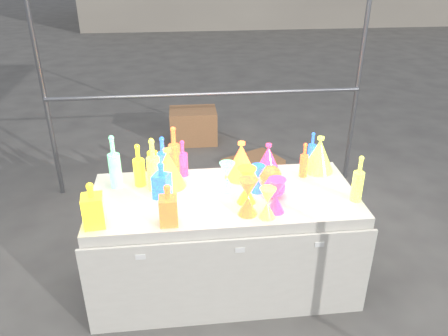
{
  "coord_description": "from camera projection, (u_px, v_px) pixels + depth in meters",
  "views": [
    {
      "loc": [
        -0.29,
        -2.55,
        2.25
      ],
      "look_at": [
        0.0,
        0.0,
        0.95
      ],
      "focal_mm": 35.0,
      "sensor_mm": 36.0,
      "label": 1
    }
  ],
  "objects": [
    {
      "name": "ground",
      "position": [
        224.0,
        280.0,
        3.3
      ],
      "size": [
        80.0,
        80.0,
        0.0
      ],
      "primitive_type": "plane",
      "color": "slate",
      "rests_on": "ground"
    },
    {
      "name": "display_table",
      "position": [
        224.0,
        240.0,
        3.13
      ],
      "size": [
        1.84,
        0.83,
        0.75
      ],
      "color": "silver",
      "rests_on": "ground"
    },
    {
      "name": "cardboard_box_closed",
      "position": [
        193.0,
        126.0,
        5.57
      ],
      "size": [
        0.59,
        0.43,
        0.43
      ],
      "primitive_type": "cube",
      "rotation": [
        0.0,
        0.0,
        -0.01
      ],
      "color": "#AB764D",
      "rests_on": "ground"
    },
    {
      "name": "cardboard_box_flat",
      "position": [
        253.0,
        162.0,
        5.07
      ],
      "size": [
        0.75,
        0.67,
        0.05
      ],
      "primitive_type": "cube",
      "rotation": [
        0.0,
        0.0,
        0.47
      ],
      "color": "#AB764D",
      "rests_on": "ground"
    },
    {
      "name": "bottle_0",
      "position": [
        153.0,
        156.0,
        3.16
      ],
      "size": [
        0.08,
        0.08,
        0.29
      ],
      "primitive_type": null,
      "rotation": [
        0.0,
        0.0,
        -0.11
      ],
      "color": "#B93E11",
      "rests_on": "display_table"
    },
    {
      "name": "bottle_2",
      "position": [
        174.0,
        152.0,
        3.12
      ],
      "size": [
        0.11,
        0.11,
        0.38
      ],
      "primitive_type": null,
      "rotation": [
        0.0,
        0.0,
        0.43
      ],
      "color": "orange",
      "rests_on": "display_table"
    },
    {
      "name": "bottle_3",
      "position": [
        183.0,
        158.0,
        3.15
      ],
      "size": [
        0.09,
        0.09,
        0.28
      ],
      "primitive_type": null,
      "rotation": [
        0.0,
        0.0,
        -0.36
      ],
      "color": "blue",
      "rests_on": "display_table"
    },
    {
      "name": "bottle_4",
      "position": [
        153.0,
        165.0,
        2.95
      ],
      "size": [
        0.1,
        0.1,
        0.38
      ],
      "primitive_type": null,
      "rotation": [
        0.0,
        0.0,
        0.1
      ],
      "color": "#125A75",
      "rests_on": "display_table"
    },
    {
      "name": "bottle_5",
      "position": [
        114.0,
        162.0,
        2.98
      ],
      "size": [
        0.1,
        0.1,
        0.39
      ],
      "primitive_type": null,
      "rotation": [
        0.0,
        0.0,
        -0.21
      ],
      "color": "#D0298B",
      "rests_on": "display_table"
    },
    {
      "name": "bottle_6",
      "position": [
        139.0,
        165.0,
        3.01
      ],
      "size": [
        0.09,
        0.09,
        0.31
      ],
      "primitive_type": null,
      "rotation": [
        0.0,
        0.0,
        -0.19
      ],
      "color": "#B93E11",
      "rests_on": "display_table"
    },
    {
      "name": "bottle_7",
      "position": [
        163.0,
        159.0,
        3.07
      ],
      "size": [
        0.08,
        0.08,
        0.34
      ],
      "primitive_type": null,
      "rotation": [
        0.0,
        0.0,
        -0.01
      ],
      "color": "#1B964E",
      "rests_on": "display_table"
    },
    {
      "name": "decanter_0",
      "position": [
        93.0,
        205.0,
        2.57
      ],
      "size": [
        0.14,
        0.14,
        0.29
      ],
      "primitive_type": null,
      "rotation": [
        0.0,
        0.0,
        0.11
      ],
      "color": "#B93E11",
      "rests_on": "display_table"
    },
    {
      "name": "decanter_1",
      "position": [
        168.0,
        205.0,
        2.59
      ],
      "size": [
        0.11,
        0.11,
        0.27
      ],
      "primitive_type": null,
      "rotation": [
        0.0,
        0.0,
        -0.0
      ],
      "color": "orange",
      "rests_on": "display_table"
    },
    {
      "name": "decanter_2",
      "position": [
        162.0,
        180.0,
        2.88
      ],
      "size": [
        0.13,
        0.13,
        0.26
      ],
      "primitive_type": null,
      "rotation": [
        0.0,
        0.0,
        -0.4
      ],
      "color": "#1B964E",
      "rests_on": "display_table"
    },
    {
      "name": "hourglass_0",
      "position": [
        248.0,
        197.0,
        2.69
      ],
      "size": [
        0.15,
        0.15,
        0.25
      ],
      "primitive_type": null,
      "rotation": [
        0.0,
        0.0,
        0.29
      ],
      "color": "orange",
      "rests_on": "display_table"
    },
    {
      "name": "hourglass_1",
      "position": [
        276.0,
        195.0,
        2.72
      ],
      "size": [
        0.12,
        0.12,
        0.23
      ],
      "primitive_type": null,
      "rotation": [
        0.0,
        0.0,
        0.04
      ],
      "color": "blue",
      "rests_on": "display_table"
    },
    {
      "name": "hourglass_2",
      "position": [
        267.0,
        203.0,
        2.67
      ],
      "size": [
        0.12,
        0.12,
        0.2
      ],
      "primitive_type": null,
      "rotation": [
        0.0,
        0.0,
        0.18
      ],
      "color": "#125A75",
      "rests_on": "display_table"
    },
    {
      "name": "hourglass_3",
      "position": [
        227.0,
        177.0,
        2.96
      ],
      "size": [
        0.11,
        0.11,
        0.22
      ],
      "primitive_type": null,
      "rotation": [
        0.0,
        0.0,
        -0.0
      ],
      "color": "#D0298B",
      "rests_on": "display_table"
    },
    {
      "name": "hourglass_4",
      "position": [
        247.0,
        185.0,
        2.82
      ],
      "size": [
        0.16,
        0.16,
        0.25
      ],
      "primitive_type": null,
      "rotation": [
        0.0,
        0.0,
        -0.42
      ],
      "color": "#B93E11",
      "rests_on": "display_table"
    },
    {
      "name": "hourglass_5",
      "position": [
        258.0,
        179.0,
        2.96
      ],
      "size": [
        0.13,
        0.13,
        0.2
      ],
      "primitive_type": null,
      "rotation": [
        0.0,
        0.0,
        0.41
      ],
      "color": "#1B964E",
      "rests_on": "display_table"
    },
    {
      "name": "globe_2",
      "position": [
        270.0,
        176.0,
        3.07
      ],
      "size": [
        0.18,
        0.18,
        0.12
      ],
      "primitive_type": null,
      "rotation": [
        0.0,
        0.0,
        0.16
      ],
      "color": "orange",
      "rests_on": "display_table"
    },
    {
      "name": "globe_3",
      "position": [
        274.0,
        188.0,
        2.92
      ],
      "size": [
        0.16,
        0.16,
        0.12
      ],
      "primitive_type": null,
      "rotation": [
        0.0,
        0.0,
        -0.05
      ],
      "color": "blue",
      "rests_on": "display_table"
    },
    {
      "name": "lampshade_0",
      "position": [
        168.0,
        168.0,
        3.01
      ],
      "size": [
        0.32,
        0.32,
        0.28
      ],
      "primitive_type": null,
      "rotation": [
        0.0,
        0.0,
        -0.43
      ],
      "color": "#FFF235",
      "rests_on": "display_table"
    },
    {
      "name": "lampshade_1",
      "position": [
        241.0,
        160.0,
        3.13
      ],
      "size": [
        0.3,
        0.3,
        0.28
      ],
      "primitive_type": null,
      "rotation": [
        0.0,
        0.0,
        -0.35
      ],
      "color": "#FFF235",
      "rests_on": "display_table"
    },
    {
      "name": "lampshade_2",
      "position": [
        268.0,
        159.0,
        3.2
      ],
      "size": [
        0.2,
        0.2,
        0.23
      ],
      "primitive_type": null,
      "rotation": [
        0.0,
        0.0,
        -0.03
      ],
      "color": "blue",
      "rests_on": "display_table"
    },
    {
      "name": "lampshade_3",
      "position": [
        319.0,
        154.0,
        3.23
      ],
      "size": [
        0.28,
        0.28,
        0.27
      ],
      "primitive_type": null,
      "rotation": [
        0.0,
        0.0,
        -0.28
      ],
      "color": "#125A75",
      "rests_on": "display_table"
    },
    {
      "name": "bottle_8",
      "position": [
        312.0,
        149.0,
        3.29
      ],
      "size": [
        0.07,
        0.07,
        0.28
      ],
      "primitive_type": null,
      "rotation": [
        0.0,
        0.0,
        -0.07
      ],
      "color": "#1B964E",
      "rests_on": "display_table"
    },
    {
      "name": "bottle_9",
      "position": [
        304.0,
        160.0,
        3.14
      ],
      "size": [
        0.06,
        0.06,
        0.26
      ],
      "primitive_type": null,
      "rotation": [
        0.0,
        0.0,
        0.09
      ],
      "color": "orange",
      "rests_on": "display_table"
    },
    {
      "name": "bottle_11",
      "position": [
        358.0,
        179.0,
        2.82
      ],
      "size": [
        0.08,
        0.08,
        0.32
      ],
      "primitive_type": null,
      "rotation": [
        0.0,
        0.0,
        -0.17
      ],
      "color": "#125A75",
      "rests_on": "display_table"
    }
  ]
}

